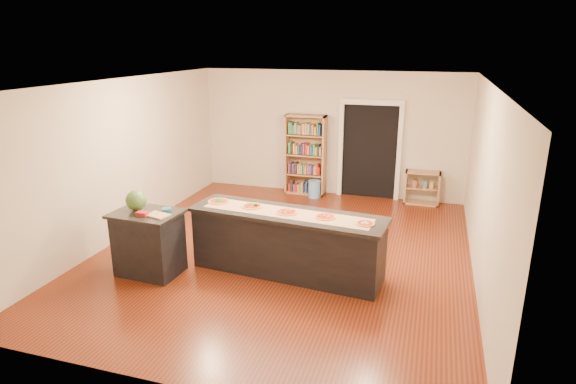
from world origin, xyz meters
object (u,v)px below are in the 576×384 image
(kitchen_island, at_px, (287,243))
(side_counter, at_px, (149,243))
(low_shelf, at_px, (422,188))
(waste_bin, at_px, (314,189))
(watermelon, at_px, (136,200))
(bookshelf, at_px, (305,155))

(kitchen_island, bearing_deg, side_counter, -157.50)
(kitchen_island, bearing_deg, low_shelf, 70.98)
(waste_bin, bearing_deg, watermelon, -111.07)
(kitchen_island, height_order, low_shelf, kitchen_island)
(kitchen_island, xyz_separation_m, bookshelf, (-0.79, 4.00, 0.43))
(kitchen_island, distance_m, bookshelf, 4.10)
(kitchen_island, bearing_deg, watermelon, -160.01)
(kitchen_island, xyz_separation_m, low_shelf, (1.83, 4.00, -0.13))
(low_shelf, bearing_deg, side_counter, -129.72)
(bookshelf, relative_size, low_shelf, 2.50)
(side_counter, bearing_deg, bookshelf, 78.71)
(low_shelf, relative_size, watermelon, 2.38)
(side_counter, height_order, waste_bin, side_counter)
(waste_bin, bearing_deg, side_counter, -108.74)
(side_counter, height_order, watermelon, watermelon)
(kitchen_island, distance_m, watermelon, 2.34)
(kitchen_island, relative_size, bookshelf, 1.61)
(waste_bin, distance_m, watermelon, 4.73)
(side_counter, relative_size, bookshelf, 0.54)
(low_shelf, bearing_deg, waste_bin, -174.21)
(side_counter, bearing_deg, low_shelf, 53.66)
(waste_bin, bearing_deg, bookshelf, 140.17)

